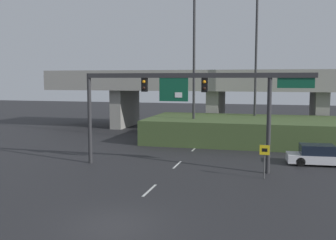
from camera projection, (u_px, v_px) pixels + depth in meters
name	position (u px, v px, depth m)	size (l,w,h in m)	color
ground_plane	(114.00, 223.00, 16.73)	(160.00, 160.00, 0.00)	#262628
lane_markings	(187.00, 156.00, 31.17)	(0.14, 22.26, 0.01)	silver
signal_gantry	(188.00, 92.00, 26.24)	(15.50, 0.44, 6.49)	#2D2D30
speed_limit_sign	(265.00, 156.00, 23.93)	(0.60, 0.11, 2.15)	#4C4C4C
highway_light_pole_near	(194.00, 48.00, 36.90)	(0.70, 0.36, 17.11)	#2D2D30
highway_light_pole_far	(256.00, 46.00, 39.97)	(0.70, 0.36, 18.04)	#2D2D30
overpass_bridge	(216.00, 89.00, 47.09)	(41.17, 8.78, 7.08)	gray
grass_embankment	(244.00, 130.00, 38.10)	(18.40, 9.74, 2.29)	#42562D
parked_sedan_near_right	(319.00, 155.00, 27.98)	(4.56, 2.10, 1.44)	silver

